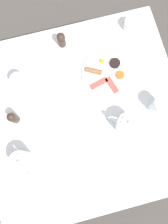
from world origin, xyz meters
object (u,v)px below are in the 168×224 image
Objects in this scene: fork_spare at (42,108)px; water_glass_short at (158,105)px; breakfast_plate at (106,73)px; teapot_far at (22,162)px; pepper_grinder at (61,40)px; teacup_with_saucer_left at (131,26)px; water_glass_tall at (20,83)px; fork_by_plate at (35,62)px; spoon_for_tea at (147,173)px; salt_grinder at (13,118)px; knife_by_plate at (73,193)px; teapot_near at (126,124)px; napkin_folded at (73,138)px.

water_glass_short is at bearing 75.50° from fork_spare.
teapot_far reaches higher than breakfast_plate.
pepper_grinder is at bearing -140.61° from water_glass_short.
teapot_far is 1.76× the size of water_glass_short.
teapot_far is 1.37× the size of teacup_with_saucer_left.
teapot_far is 0.39m from water_glass_tall.
breakfast_plate is 1.90× the size of teacup_with_saucer_left.
fork_by_plate and fork_spare have the same top height.
fork_by_plate is at bearing -29.78° from teapot_far.
fork_by_plate is 0.82m from spoon_for_tea.
water_glass_tall is 1.21× the size of salt_grinder.
teapot_far is at bearing 0.63° from salt_grinder.
knife_by_plate is at bearing -34.02° from teacup_with_saucer_left.
water_glass_tall is 1.08× the size of water_glass_short.
water_glass_short is at bearing 53.81° from fork_by_plate.
teapot_far is 1.30× the size of fork_by_plate.
salt_grinder is at bearing -64.32° from teacup_with_saucer_left.
water_glass_tall reaches higher than fork_by_plate.
knife_by_plate is (0.55, -0.32, -0.01)m from breakfast_plate.
teapot_near is at bearing 127.16° from knife_by_plate.
teapot_near is 1.64× the size of pepper_grinder.
knife_by_plate is at bearing -148.49° from teapot_far.
pepper_grinder is (-0.23, -0.19, 0.04)m from breakfast_plate.
teapot_far is 0.66m from pepper_grinder.
salt_grinder is at bearing -126.71° from spoon_for_tea.
water_glass_short is at bearing 120.56° from knife_by_plate.
teapot_near is (0.29, 0.01, 0.05)m from breakfast_plate.
fork_spare is at bearing -3.85° from fork_by_plate.
napkin_folded is 0.27m from knife_by_plate.
napkin_folded is at bearing 57.47° from salt_grinder.
pepper_grinder is at bearing -42.19° from teapot_far.
water_glass_tall is 0.17m from fork_spare.
water_glass_tall reaches higher than pepper_grinder.
napkin_folded is 0.78× the size of knife_by_plate.
pepper_grinder reaches higher than breakfast_plate.
water_glass_short is at bearing 80.40° from salt_grinder.
teapot_near is at bearing 63.02° from fork_spare.
teapot_near and teapot_far have the same top height.
knife_by_plate is at bearing -30.34° from breakfast_plate.
salt_grinder is at bearing -159.10° from teapot_near.
water_glass_tall is at bearing -139.86° from spoon_for_tea.
fork_spare is at bearing -173.17° from knife_by_plate.
napkin_folded is at bearing 12.76° from fork_by_plate.
teacup_with_saucer_left reaches higher than fork_by_plate.
fork_by_plate is 0.91× the size of spoon_for_tea.
fork_spare is (-0.20, -0.39, -0.05)m from teapot_near.
fork_by_plate is at bearing 150.33° from salt_grinder.
fork_by_plate is 0.76× the size of knife_by_plate.
teapot_far is 0.27m from napkin_folded.
water_glass_short is 0.69m from fork_by_plate.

